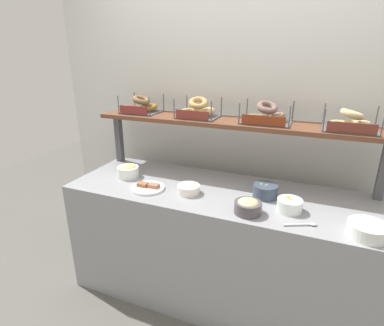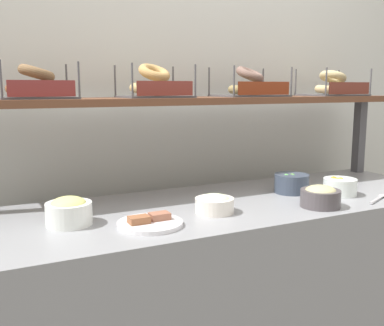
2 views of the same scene
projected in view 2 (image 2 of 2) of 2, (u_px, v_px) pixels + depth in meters
back_wall at (182, 112)px, 2.33m from camera, size 3.26×0.06×2.40m
deli_counter at (236, 295)px, 1.97m from camera, size 2.06×0.70×0.85m
shelf_riser_right at (359, 137)px, 2.53m from camera, size 0.05×0.05×0.40m
upper_shelf at (208, 100)px, 2.07m from camera, size 2.02×0.32×0.03m
bowl_hummus at (320, 196)px, 1.80m from camera, size 0.16×0.16×0.09m
bowl_scallion_spread at (214, 203)px, 1.72m from camera, size 0.15×0.15×0.07m
bowl_veggie_mix at (291, 183)px, 2.05m from camera, size 0.16×0.16×0.09m
bowl_fruit_salad at (340, 186)px, 2.01m from camera, size 0.15×0.15×0.08m
bowl_egg_salad at (69, 211)px, 1.57m from camera, size 0.16×0.16×0.10m
serving_plate_white at (150, 223)px, 1.56m from camera, size 0.23×0.23×0.04m
serving_spoon_near_plate at (380, 197)px, 1.93m from camera, size 0.17×0.09×0.01m
bagel_basket_cinnamon_raisin at (37, 86)px, 1.74m from camera, size 0.29×0.26×0.14m
bagel_basket_sesame at (154, 86)px, 1.95m from camera, size 0.30×0.27×0.15m
bagel_basket_poppy at (250, 87)px, 2.17m from camera, size 0.33×0.25×0.15m
bagel_basket_plain at (333, 87)px, 2.38m from camera, size 0.31×0.26×0.14m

